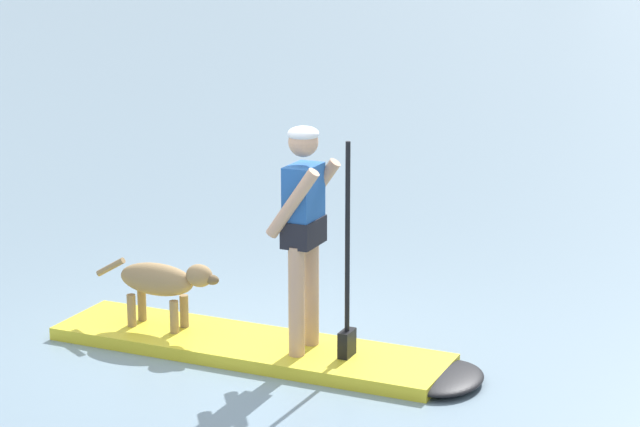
# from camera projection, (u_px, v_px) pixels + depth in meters

# --- Properties ---
(ground_plane) EXTENTS (400.00, 400.00, 0.00)m
(ground_plane) POSITION_uv_depth(u_px,v_px,m) (249.00, 353.00, 9.21)
(ground_plane) COLOR gray
(paddleboard) EXTENTS (3.51, 1.31, 0.10)m
(paddleboard) POSITION_uv_depth(u_px,v_px,m) (275.00, 351.00, 9.11)
(paddleboard) COLOR yellow
(paddleboard) RESTS_ON ground_plane
(person_paddler) EXTENTS (0.64, 0.53, 1.70)m
(person_paddler) POSITION_uv_depth(u_px,v_px,m) (306.00, 223.00, 8.75)
(person_paddler) COLOR tan
(person_paddler) RESTS_ON paddleboard
(dog) EXTENTS (1.11, 0.32, 0.56)m
(dog) POSITION_uv_depth(u_px,v_px,m) (162.00, 282.00, 9.39)
(dog) COLOR #997A51
(dog) RESTS_ON paddleboard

